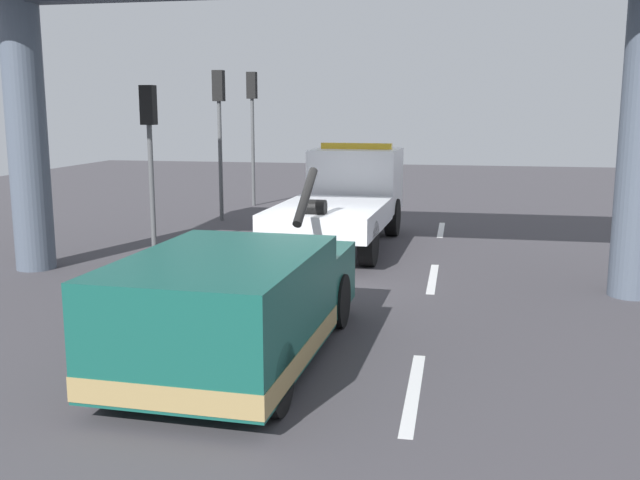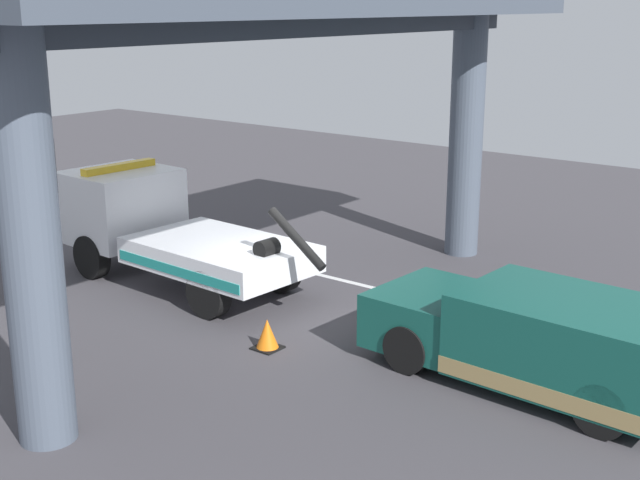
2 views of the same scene
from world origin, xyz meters
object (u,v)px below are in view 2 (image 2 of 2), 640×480
object	(u,v)px
traffic_light_near	(45,202)
traffic_cone_orange	(267,335)
tow_truck_white	(160,226)
towed_van_green	(537,340)

from	to	relation	value
traffic_light_near	traffic_cone_orange	xyz separation A→B (m)	(-2.49, -2.67, -2.59)
tow_truck_white	traffic_light_near	distance (m)	5.07
tow_truck_white	towed_van_green	world-z (taller)	tow_truck_white
towed_van_green	traffic_light_near	size ratio (longest dim) A/B	1.35
tow_truck_white	traffic_light_near	world-z (taller)	traffic_light_near
towed_van_green	traffic_cone_orange	size ratio (longest dim) A/B	9.38
tow_truck_white	towed_van_green	xyz separation A→B (m)	(-9.05, 0.03, -0.42)
traffic_light_near	traffic_cone_orange	bearing A→B (deg)	-132.94
tow_truck_white	traffic_light_near	size ratio (longest dim) A/B	1.87
tow_truck_white	traffic_cone_orange	distance (m)	4.99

